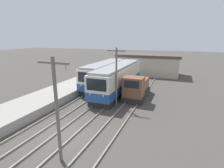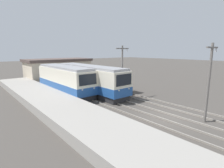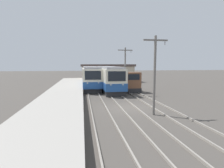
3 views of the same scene
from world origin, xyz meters
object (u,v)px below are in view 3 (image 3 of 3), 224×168
commuter_train_left (91,78)px  commuter_train_center (109,79)px  catenary_mast_mid (125,69)px  catenary_mast_near (155,72)px  shunting_locomotive (129,83)px

commuter_train_left → commuter_train_center: size_ratio=0.84×
commuter_train_left → catenary_mast_mid: (4.31, -6.76, 1.76)m
catenary_mast_near → commuter_train_center: bearing=95.8°
catenary_mast_near → shunting_locomotive: bearing=83.6°
catenary_mast_near → catenary_mast_mid: size_ratio=1.00×
commuter_train_left → catenary_mast_mid: catenary_mast_mid is taller
commuter_train_center → shunting_locomotive: bearing=-29.2°
commuter_train_center → catenary_mast_mid: (1.51, -5.08, 1.75)m
commuter_train_left → shunting_locomotive: 6.73m
commuter_train_left → catenary_mast_near: 17.27m
commuter_train_center → shunting_locomotive: (3.00, -1.68, -0.55)m
commuter_train_left → shunting_locomotive: bearing=-30.1°
commuter_train_center → commuter_train_left: bearing=149.0°
catenary_mast_mid → catenary_mast_near: bearing=-90.0°
shunting_locomotive → catenary_mast_near: bearing=-96.4°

